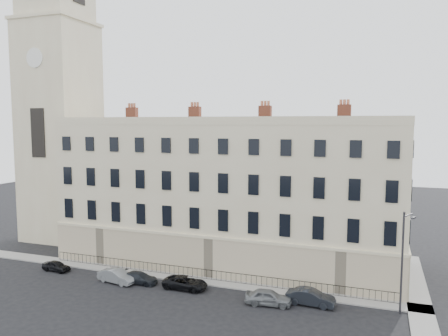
{
  "coord_description": "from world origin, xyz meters",
  "views": [
    {
      "loc": [
        9.41,
        -32.7,
        15.19
      ],
      "look_at": [
        -5.85,
        10.0,
        10.51
      ],
      "focal_mm": 35.0,
      "sensor_mm": 36.0,
      "label": 1
    }
  ],
  "objects": [
    {
      "name": "car_f",
      "position": [
        4.39,
        2.89,
        0.67
      ],
      "size": [
        4.12,
        1.59,
        1.34
      ],
      "primitive_type": "imported",
      "rotation": [
        0.0,
        0.0,
        1.53
      ],
      "color": "black",
      "rests_on": "ground"
    },
    {
      "name": "car_b",
      "position": [
        -13.82,
        1.86,
        0.65
      ],
      "size": [
        4.11,
        2.0,
        1.3
      ],
      "primitive_type": "imported",
      "rotation": [
        0.0,
        0.0,
        1.41
      ],
      "color": "slate",
      "rests_on": "ground"
    },
    {
      "name": "car_d",
      "position": [
        -7.0,
        2.62,
        0.58
      ],
      "size": [
        4.17,
        1.92,
        1.16
      ],
      "primitive_type": "imported",
      "rotation": [
        0.0,
        0.0,
        1.57
      ],
      "color": "black",
      "rests_on": "ground"
    },
    {
      "name": "car_c",
      "position": [
        -11.72,
        2.43,
        0.54
      ],
      "size": [
        3.71,
        1.54,
        1.07
      ],
      "primitive_type": "imported",
      "rotation": [
        0.0,
        0.0,
        1.56
      ],
      "color": "black",
      "rests_on": "ground"
    },
    {
      "name": "railings",
      "position": [
        -6.0,
        5.4,
        0.55
      ],
      "size": [
        35.0,
        0.04,
        0.96
      ],
      "color": "black",
      "rests_on": "ground"
    },
    {
      "name": "streetlamp",
      "position": [
        11.44,
        3.49,
        4.6
      ],
      "size": [
        0.86,
        1.69,
        8.29
      ],
      "rotation": [
        0.0,
        0.0,
        -0.42
      ],
      "color": "#343338",
      "rests_on": "ground"
    },
    {
      "name": "pavement_east_return",
      "position": [
        13.0,
        8.0,
        0.06
      ],
      "size": [
        2.0,
        24.0,
        0.12
      ],
      "primitive_type": "cube",
      "color": "gray",
      "rests_on": "ground"
    },
    {
      "name": "car_e",
      "position": [
        1.06,
        1.72,
        0.66
      ],
      "size": [
        4.06,
        2.01,
        1.33
      ],
      "primitive_type": "imported",
      "rotation": [
        0.0,
        0.0,
        1.69
      ],
      "color": "slate",
      "rests_on": "ground"
    },
    {
      "name": "pavement_terrace",
      "position": [
        -10.0,
        5.0,
        0.06
      ],
      "size": [
        48.0,
        2.0,
        0.12
      ],
      "primitive_type": "cube",
      "color": "gray",
      "rests_on": "ground"
    },
    {
      "name": "terrace",
      "position": [
        -5.97,
        11.97,
        7.5
      ],
      "size": [
        36.22,
        12.22,
        17.0
      ],
      "color": "beige",
      "rests_on": "ground"
    },
    {
      "name": "ground",
      "position": [
        0.0,
        0.0,
        0.0
      ],
      "size": [
        160.0,
        160.0,
        0.0
      ],
      "primitive_type": "plane",
      "color": "black",
      "rests_on": "ground"
    },
    {
      "name": "church_tower",
      "position": [
        -30.0,
        14.0,
        18.66
      ],
      "size": [
        8.0,
        8.13,
        44.0
      ],
      "color": "beige",
      "rests_on": "ground"
    },
    {
      "name": "car_a",
      "position": [
        -21.58,
        2.59,
        0.53
      ],
      "size": [
        3.19,
        1.48,
        1.06
      ],
      "primitive_type": "imported",
      "rotation": [
        0.0,
        0.0,
        1.49
      ],
      "color": "black",
      "rests_on": "ground"
    }
  ]
}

